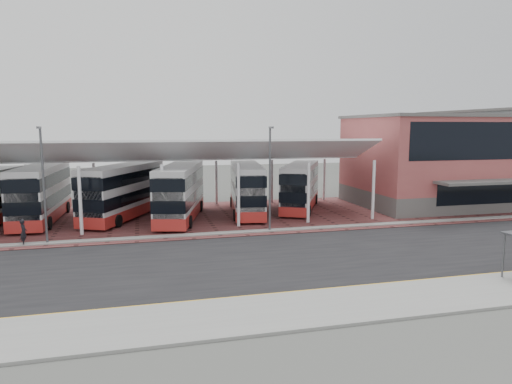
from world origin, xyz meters
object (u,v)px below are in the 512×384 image
bus_1 (41,194)px  bus_4 (247,189)px  bus_3 (180,193)px  bus_5 (300,187)px  bus_2 (124,192)px  pedestrian (24,232)px  terminal (445,160)px

bus_1 → bus_4: size_ratio=1.02×
bus_4 → bus_3: bearing=-158.5°
bus_5 → bus_1: bearing=-152.9°
bus_2 → pedestrian: (-6.35, -8.08, -1.45)m
terminal → bus_1: terminal is taller
terminal → bus_4: (-21.08, 0.00, -2.33)m
bus_4 → pedestrian: (-17.35, -7.76, -1.37)m
bus_3 → bus_5: bus_3 is taller
bus_1 → pedestrian: (0.42, -8.48, -1.46)m
terminal → bus_3: size_ratio=1.57×
bus_1 → pedestrian: bearing=-84.8°
bus_4 → pedestrian: bus_4 is taller
terminal → bus_4: size_ratio=1.62×
terminal → bus_2: terminal is taller
bus_1 → bus_2: size_ratio=1.01×
pedestrian → bus_1: bearing=-10.3°
bus_3 → bus_4: 6.37m
bus_5 → pedestrian: (-22.96, -8.57, -1.31)m
bus_4 → bus_5: 5.67m
bus_1 → bus_2: 6.78m
terminal → bus_3: terminal is taller
terminal → pedestrian: terminal is taller
bus_3 → terminal: bearing=17.2°
bus_3 → bus_2: bearing=174.5°
bus_2 → bus_4: bearing=23.9°
pedestrian → bus_3: bearing=-73.4°
bus_2 → bus_3: size_ratio=0.98×
bus_1 → bus_4: (17.77, -0.72, -0.09)m
bus_1 → bus_5: bus_1 is taller
terminal → pedestrian: (-38.43, -7.76, -3.71)m
terminal → bus_4: 21.21m
terminal → bus_2: bearing=179.4°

